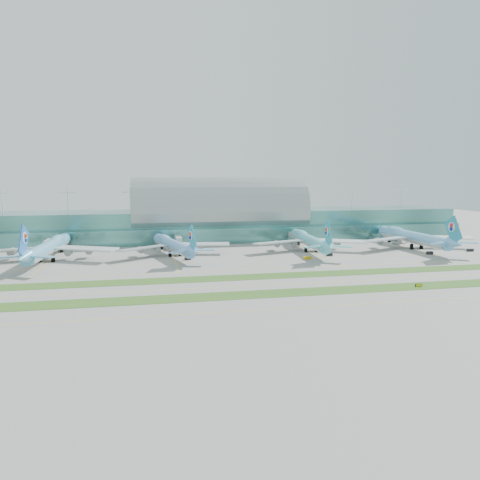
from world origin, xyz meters
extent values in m
plane|color=gray|center=(0.00, 0.00, 0.00)|extent=(700.00, 700.00, 0.00)
cube|color=#3D7A75|center=(0.00, 130.00, 10.00)|extent=(340.00, 42.00, 20.00)
cube|color=#3D7A75|center=(0.00, 106.00, 5.00)|extent=(340.00, 8.00, 10.00)
ellipsoid|color=#9EA5A8|center=(0.00, 130.00, 20.00)|extent=(340.00, 46.20, 16.17)
cylinder|color=white|center=(0.00, 130.00, 28.00)|extent=(0.80, 0.80, 16.00)
cube|color=#B2B7B7|center=(-106.00, 95.00, 5.50)|extent=(3.50, 22.00, 3.00)
cylinder|color=black|center=(-106.00, 85.00, 2.00)|extent=(1.00, 1.00, 4.00)
cube|color=#B2B7B7|center=(-31.00, 95.00, 5.50)|extent=(3.50, 22.00, 3.00)
cylinder|color=black|center=(-31.00, 85.00, 2.00)|extent=(1.00, 1.00, 4.00)
cube|color=#B2B7B7|center=(44.00, 95.00, 5.50)|extent=(3.50, 22.00, 3.00)
cylinder|color=black|center=(44.00, 85.00, 2.00)|extent=(1.00, 1.00, 4.00)
cube|color=#B2B7B7|center=(119.00, 95.00, 5.50)|extent=(3.50, 22.00, 3.00)
cylinder|color=black|center=(119.00, 85.00, 2.00)|extent=(1.00, 1.00, 4.00)
cube|color=#2D591E|center=(0.00, -28.00, 0.04)|extent=(420.00, 12.00, 0.08)
cube|color=#2D591E|center=(0.00, 2.00, 0.04)|extent=(420.00, 12.00, 0.08)
cube|color=yellow|center=(0.00, -48.00, 0.01)|extent=(420.00, 0.35, 0.01)
cube|color=yellow|center=(0.00, -14.00, 0.01)|extent=(420.00, 0.35, 0.01)
cube|color=yellow|center=(0.00, 18.00, 0.01)|extent=(420.00, 0.35, 0.01)
cube|color=yellow|center=(0.00, 40.00, 0.01)|extent=(420.00, 0.35, 0.01)
cylinder|color=#5DA8CE|center=(-100.56, 62.11, 6.74)|extent=(12.45, 68.83, 6.85)
ellipsoid|color=#5DA8CE|center=(-98.98, 81.22, 8.62)|extent=(8.20, 21.29, 4.88)
cone|color=#5DA8CE|center=(-97.53, 98.89, 6.74)|extent=(7.28, 6.07, 6.85)
cone|color=#5DA8CE|center=(-103.73, 23.57, 8.07)|extent=(7.30, 10.44, 6.51)
cube|color=silver|center=(-120.56, 61.54, 6.30)|extent=(34.12, 17.80, 1.35)
cylinder|color=gray|center=(-115.12, 67.08, 3.98)|extent=(4.24, 6.36, 3.76)
cube|color=silver|center=(-80.92, 58.27, 6.30)|extent=(33.35, 22.33, 1.35)
cylinder|color=gray|center=(-85.39, 64.63, 3.98)|extent=(4.24, 6.36, 3.76)
cube|color=blue|center=(-103.55, 25.77, 15.03)|extent=(1.85, 14.53, 15.93)
cylinder|color=silver|center=(-103.46, 26.87, 16.68)|extent=(1.43, 5.37, 5.30)
cylinder|color=black|center=(-98.42, 88.05, 1.66)|extent=(1.99, 1.99, 3.31)
cylinder|color=black|center=(-104.23, 57.98, 1.66)|extent=(1.99, 1.99, 3.31)
cylinder|color=black|center=(-97.62, 57.43, 1.66)|extent=(1.99, 1.99, 3.31)
cylinder|color=#6AACEA|center=(-35.89, 65.28, 5.91)|extent=(20.05, 59.78, 6.01)
ellipsoid|color=#6AACEA|center=(-39.87, 81.62, 7.56)|extent=(9.86, 19.09, 4.28)
cone|color=#6AACEA|center=(-43.55, 96.72, 5.91)|extent=(6.98, 6.13, 6.01)
cone|color=#6AACEA|center=(-27.87, 32.34, 7.07)|extent=(7.61, 9.82, 5.71)
cube|color=silver|center=(-52.38, 59.27, 5.52)|extent=(27.86, 22.88, 1.18)
cylinder|color=gray|center=(-49.38, 65.39, 3.49)|extent=(4.46, 5.96, 3.29)
cube|color=silver|center=(-18.49, 67.53, 5.52)|extent=(29.81, 11.42, 1.18)
cylinder|color=gray|center=(-23.97, 71.58, 3.49)|extent=(4.46, 5.96, 3.29)
cube|color=#2DA2C8|center=(-28.33, 34.22, 13.17)|extent=(3.58, 12.51, 13.97)
cylinder|color=white|center=(-28.56, 35.16, 14.63)|extent=(1.95, 4.72, 4.65)
cylinder|color=black|center=(-41.29, 87.46, 1.45)|extent=(1.74, 1.74, 2.91)
cylinder|color=black|center=(-37.80, 60.83, 1.45)|extent=(1.74, 1.74, 2.91)
cylinder|color=black|center=(-32.15, 62.20, 1.45)|extent=(1.74, 1.74, 2.91)
cylinder|color=#67D5E3|center=(43.56, 64.90, 6.29)|extent=(10.87, 64.24, 6.39)
ellipsoid|color=#67D5E3|center=(44.81, 82.76, 8.05)|extent=(7.43, 19.82, 4.56)
cone|color=#67D5E3|center=(45.98, 99.27, 6.29)|extent=(6.74, 5.59, 6.39)
cone|color=#67D5E3|center=(41.02, 28.89, 7.53)|extent=(6.71, 9.69, 6.07)
cube|color=white|center=(24.89, 64.15, 5.88)|extent=(31.83, 16.93, 1.26)
cylinder|color=gray|center=(29.91, 69.38, 3.71)|extent=(3.90, 5.90, 3.51)
cube|color=white|center=(61.93, 61.54, 5.88)|extent=(31.21, 20.56, 1.26)
cylinder|color=gray|center=(57.69, 67.42, 3.71)|extent=(3.90, 5.90, 3.51)
cube|color=#2CA2C5|center=(41.17, 30.95, 14.03)|extent=(1.57, 13.57, 14.87)
cylinder|color=white|center=(41.24, 31.98, 15.57)|extent=(1.27, 5.00, 4.95)
cylinder|color=black|center=(45.26, 89.14, 1.55)|extent=(1.86, 1.86, 3.09)
cylinder|color=black|center=(40.18, 61.01, 1.55)|extent=(1.86, 1.86, 3.09)
cylinder|color=black|center=(46.35, 60.57, 1.55)|extent=(1.86, 1.86, 3.09)
cylinder|color=#6EB9F2|center=(109.28, 62.83, 6.75)|extent=(8.75, 68.73, 6.86)
ellipsoid|color=#6EB9F2|center=(108.75, 82.02, 8.63)|extent=(7.09, 21.02, 4.89)
cone|color=#6EB9F2|center=(108.26, 99.75, 6.75)|extent=(7.01, 5.72, 6.86)
cone|color=#6EB9F2|center=(110.35, 24.13, 8.07)|extent=(6.79, 10.13, 6.51)
cube|color=silver|center=(89.44, 60.07, 6.30)|extent=(33.74, 20.91, 1.35)
cylinder|color=gray|center=(94.25, 66.17, 3.98)|extent=(3.93, 6.18, 3.76)
cube|color=silver|center=(129.24, 61.17, 6.30)|extent=(34.00, 19.38, 1.35)
cylinder|color=gray|center=(124.10, 67.00, 3.98)|extent=(3.93, 6.18, 3.76)
cube|color=teal|center=(110.29, 26.35, 15.04)|extent=(1.06, 14.55, 15.94)
cylinder|color=silver|center=(110.26, 27.45, 16.70)|extent=(1.14, 5.33, 5.31)
cylinder|color=black|center=(108.56, 88.87, 1.66)|extent=(1.99, 1.99, 3.32)
cylinder|color=black|center=(106.09, 58.31, 1.66)|extent=(1.99, 1.99, 3.32)
cylinder|color=black|center=(112.72, 58.50, 1.66)|extent=(1.99, 1.99, 3.32)
cube|color=black|center=(-108.45, 49.67, 0.75)|extent=(3.99, 2.32, 1.50)
cube|color=black|center=(-29.16, 49.74, 0.72)|extent=(3.68, 2.16, 1.43)
cube|color=black|center=(-27.37, 53.88, 0.68)|extent=(3.29, 2.18, 1.36)
cube|color=#C89F0B|center=(33.03, 38.39, 0.79)|extent=(4.46, 3.20, 1.58)
cube|color=black|center=(48.75, 46.41, 0.77)|extent=(3.82, 2.64, 1.54)
cube|color=black|center=(105.86, 39.61, 0.85)|extent=(3.66, 2.03, 1.70)
cube|color=black|center=(135.55, 44.62, 0.77)|extent=(3.90, 2.56, 1.54)
cube|color=black|center=(55.67, -29.09, 0.61)|extent=(2.87, 0.57, 1.21)
cube|color=yellow|center=(55.65, -29.29, 0.61)|extent=(2.41, 0.29, 0.88)
cylinder|color=black|center=(54.68, -28.99, 0.28)|extent=(0.13, 0.13, 0.55)
cylinder|color=black|center=(56.65, -29.19, 0.28)|extent=(0.13, 0.13, 0.55)
camera|label=1|loc=(-50.50, -193.28, 43.99)|focal=35.00mm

